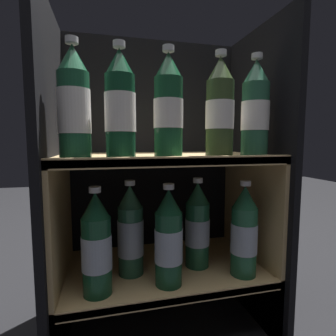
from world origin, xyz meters
TOP-DOWN VIEW (x-y plane):
  - fridge_back_wall at (0.00, 0.36)m, footprint 0.64×0.02m
  - fridge_side_left at (-0.31, 0.18)m, footprint 0.02×0.39m
  - fridge_side_right at (0.31, 0.18)m, footprint 0.02×0.39m
  - shelf_lower at (0.00, 0.17)m, footprint 0.60×0.35m
  - shelf_upper at (0.00, 0.17)m, footprint 0.60×0.35m
  - bottle_upper_front_0 at (-0.24, 0.07)m, footprint 0.07×0.07m
  - bottle_upper_front_1 at (-0.13, 0.07)m, footprint 0.07×0.07m
  - bottle_upper_front_2 at (-0.01, 0.07)m, footprint 0.07×0.07m
  - bottle_upper_front_3 at (0.13, 0.07)m, footprint 0.07×0.07m
  - bottle_upper_front_4 at (0.23, 0.07)m, footprint 0.07×0.07m
  - bottle_lower_front_0 at (-0.20, 0.07)m, footprint 0.07×0.07m
  - bottle_lower_front_1 at (-0.01, 0.07)m, footprint 0.07×0.07m
  - bottle_lower_front_2 at (0.21, 0.07)m, footprint 0.07×0.07m
  - bottle_lower_back_0 at (-0.10, 0.15)m, footprint 0.07×0.07m
  - bottle_lower_back_1 at (0.10, 0.15)m, footprint 0.07×0.07m

SIDE VIEW (x-z plane):
  - shelf_lower at x=0.00m, z-range 0.06..0.26m
  - bottle_lower_back_0 at x=-0.10m, z-range 0.18..0.45m
  - bottle_lower_front_1 at x=-0.01m, z-range 0.18..0.45m
  - bottle_lower_front_0 at x=-0.20m, z-range 0.18..0.45m
  - bottle_lower_front_2 at x=0.21m, z-range 0.18..0.45m
  - bottle_lower_back_1 at x=0.10m, z-range 0.18..0.45m
  - shelf_upper at x=0.00m, z-range 0.12..0.66m
  - fridge_back_wall at x=0.00m, z-range 0.00..0.93m
  - fridge_side_left at x=-0.31m, z-range 0.00..0.93m
  - fridge_side_right at x=0.31m, z-range 0.00..0.93m
  - bottle_upper_front_0 at x=-0.24m, z-range 0.52..0.80m
  - bottle_upper_front_1 at x=-0.13m, z-range 0.52..0.80m
  - bottle_upper_front_4 at x=0.23m, z-range 0.52..0.80m
  - bottle_upper_front_3 at x=0.13m, z-range 0.52..0.80m
  - bottle_upper_front_2 at x=-0.01m, z-range 0.52..0.80m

